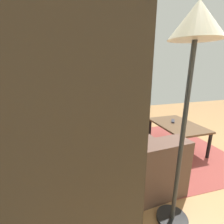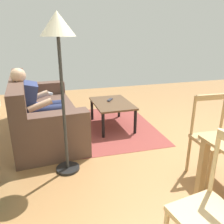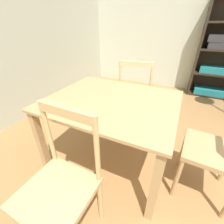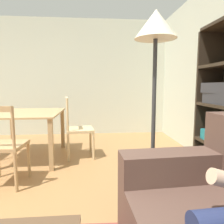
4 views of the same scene
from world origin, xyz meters
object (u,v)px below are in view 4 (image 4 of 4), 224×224
Objects in this scene: dining_table at (28,119)px; floor_lamp at (155,44)px; dining_chair_facing_couch at (4,146)px; dining_chair_near_wall at (78,129)px.

floor_lamp is (1.53, 1.55, 0.87)m from dining_table.
dining_chair_near_wall is at bearing 140.01° from dining_chair_facing_couch.
dining_table is 1.25× the size of dining_chair_facing_couch.
floor_lamp is (0.61, 1.55, 1.03)m from dining_chair_facing_couch.
dining_chair_near_wall is 1.19m from dining_chair_facing_couch.
dining_chair_near_wall is at bearing -152.76° from floor_lamp.
dining_chair_near_wall is at bearing 89.68° from dining_table.
dining_table is 2.34m from floor_lamp.
dining_chair_facing_couch is (0.92, -0.00, -0.16)m from dining_table.
dining_chair_near_wall is 0.54× the size of floor_lamp.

